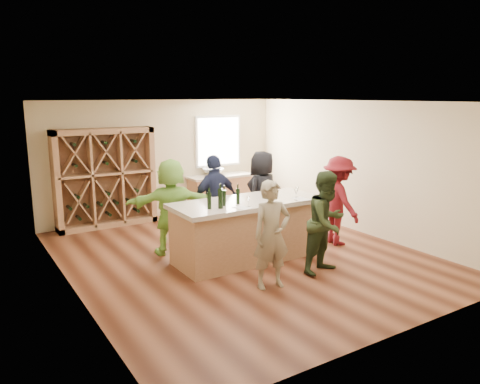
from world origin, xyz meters
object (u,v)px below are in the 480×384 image
wine_bottle_c (224,198)px  person_far_left (172,206)px  wine_bottle_e (238,196)px  wine_bottle_b (220,198)px  sink (213,172)px  person_far_right (262,195)px  tasting_counter_base (247,232)px  person_near_right (327,222)px  wine_bottle_a (209,201)px  person_far_mid (215,201)px  wine_rack (105,178)px  person_server (339,201)px  person_near_left (272,235)px

wine_bottle_c → person_far_left: (-0.46, 1.14, -0.32)m
wine_bottle_c → wine_bottle_e: 0.27m
person_far_left → wine_bottle_e: bearing=140.7°
wine_bottle_b → person_far_left: bearing=104.1°
sink → person_far_right: 2.46m
tasting_counter_base → person_near_right: 1.50m
wine_bottle_a → person_far_left: bearing=96.6°
wine_bottle_e → person_far_mid: size_ratio=0.15×
wine_rack → person_server: (3.50, -3.69, -0.22)m
person_far_right → person_far_left: person_far_right is taller
wine_rack → person_far_left: wine_rack is taller
wine_bottle_e → person_near_right: 1.56m
wine_bottle_b → person_near_right: person_near_right is taller
sink → person_near_right: size_ratio=0.32×
person_far_mid → person_far_left: bearing=-7.0°
wine_bottle_c → person_near_right: bearing=-40.2°
person_far_left → person_near_right: bearing=146.2°
wine_bottle_b → wine_bottle_c: bearing=40.8°
wine_bottle_c → person_near_right: (1.31, -1.11, -0.36)m
person_near_left → person_far_right: (1.37, 2.22, 0.06)m
wine_bottle_c → person_near_left: person_near_left is taller
person_server → wine_bottle_a: bearing=98.9°
person_server → person_far_mid: (-2.09, 1.23, 0.02)m
wine_bottle_c → person_far_mid: (0.46, 1.14, -0.32)m
wine_bottle_b → tasting_counter_base: bearing=20.2°
wine_bottle_a → person_near_left: size_ratio=0.16×
wine_bottle_a → person_near_left: bearing=-65.3°
person_server → tasting_counter_base: bearing=93.1°
person_far_mid → wine_bottle_a: bearing=50.2°
wine_bottle_b → person_far_right: person_far_right is taller
wine_bottle_c → person_server: (2.55, -0.09, -0.34)m
sink → wine_bottle_c: bearing=-116.3°
wine_bottle_e → person_far_mid: bearing=80.7°
person_far_mid → person_far_right: 1.08m
person_near_left → person_server: person_server is taller
wine_bottle_b → person_near_left: bearing=-72.8°
person_server → person_far_right: 1.55m
wine_rack → wine_bottle_c: bearing=-75.2°
wine_bottle_c → person_far_right: bearing=35.2°
person_server → person_near_right: bearing=138.7°
wine_bottle_a → person_far_left: (-0.14, 1.21, -0.32)m
wine_bottle_a → wine_bottle_c: wine_bottle_a is taller
wine_rack → sink: 2.70m
sink → person_server: bearing=-77.6°
sink → wine_bottle_c: size_ratio=2.03×
wine_bottle_b → person_server: size_ratio=0.19×
wine_bottle_c → wine_bottle_e: size_ratio=1.00×
person_far_right → wine_bottle_b: bearing=11.4°
wine_rack → person_far_left: size_ratio=1.23×
sink → wine_bottle_a: (-2.07, -3.60, 0.20)m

